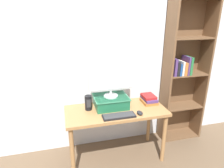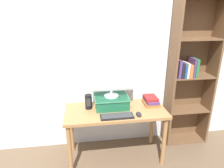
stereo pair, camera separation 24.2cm
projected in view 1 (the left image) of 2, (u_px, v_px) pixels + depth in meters
ground_plane at (115, 156)px, 2.75m from camera, size 12.00×12.00×0.00m
back_wall at (108, 57)px, 2.69m from camera, size 7.00×0.08×2.60m
desk at (116, 116)px, 2.54m from camera, size 1.26×0.56×0.71m
bookshelf_unit at (184, 73)px, 2.90m from camera, size 0.63×0.28×2.04m
riser_box at (111, 101)px, 2.57m from camera, size 0.44×0.35×0.14m
computer_monitor at (111, 78)px, 2.46m from camera, size 0.57×0.18×0.44m
keyboard at (119, 116)px, 2.33m from camera, size 0.39×0.14×0.02m
computer_mouse at (140, 113)px, 2.39m from camera, size 0.06×0.10×0.04m
book_stack at (149, 99)px, 2.69m from camera, size 0.19×0.24×0.11m
desk_speaker at (88, 103)px, 2.48m from camera, size 0.09×0.09×0.19m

